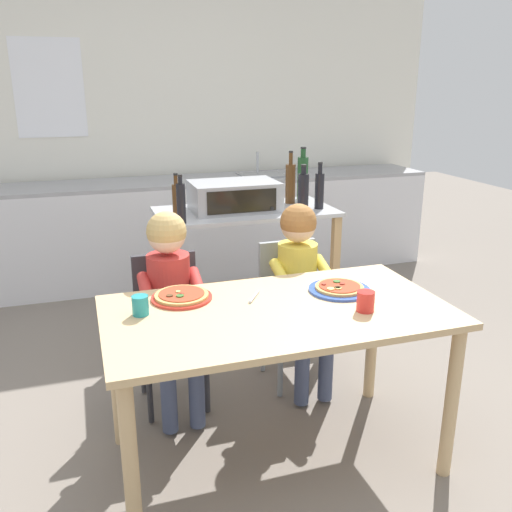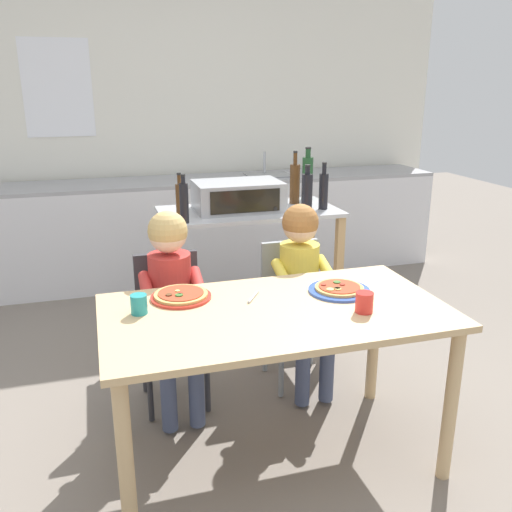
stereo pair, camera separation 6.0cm
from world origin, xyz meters
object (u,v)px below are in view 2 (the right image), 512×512
(bottle_squat_spirits, at_px, (307,192))
(dining_chair_right, at_px, (294,301))
(dining_table, at_px, (276,330))
(bottle_tall_green_wine, at_px, (295,183))
(child_in_yellow_shirt, at_px, (303,274))
(drinking_cup_red, at_px, (364,302))
(bottle_brown_beer, at_px, (324,190))
(bottle_dark_olive_oil, at_px, (307,177))
(bottle_slim_sauce, at_px, (180,199))
(serving_spoon, at_px, (253,297))
(kitchen_island_cart, at_px, (249,253))
(pizza_plate_red_rimmed, at_px, (181,296))
(bottle_clear_vinegar, at_px, (184,202))
(child_in_red_shirt, at_px, (172,288))
(toaster_oven, at_px, (238,196))
(pizza_plate_blue_rimmed, at_px, (339,289))
(drinking_cup_teal, at_px, (139,304))

(bottle_squat_spirits, height_order, dining_chair_right, bottle_squat_spirits)
(dining_table, xyz_separation_m, dining_chair_right, (0.35, 0.69, -0.18))
(bottle_tall_green_wine, bearing_deg, bottle_squat_spirits, -92.98)
(child_in_yellow_shirt, xyz_separation_m, drinking_cup_red, (-0.00, -0.71, 0.12))
(bottle_brown_beer, bearing_deg, bottle_dark_olive_oil, 87.13)
(drinking_cup_red, bearing_deg, bottle_squat_spirits, 79.38)
(bottle_slim_sauce, height_order, dining_chair_right, bottle_slim_sauce)
(dining_chair_right, xyz_separation_m, serving_spoon, (-0.41, -0.54, 0.28))
(kitchen_island_cart, bearing_deg, dining_chair_right, -80.23)
(pizza_plate_red_rimmed, height_order, drinking_cup_red, drinking_cup_red)
(bottle_clear_vinegar, relative_size, child_in_red_shirt, 0.27)
(kitchen_island_cart, relative_size, serving_spoon, 8.26)
(bottle_dark_olive_oil, relative_size, bottle_brown_beer, 1.20)
(bottle_tall_green_wine, xyz_separation_m, child_in_red_shirt, (-0.97, -0.84, -0.35))
(toaster_oven, distance_m, bottle_brown_beer, 0.56)
(bottle_tall_green_wine, height_order, pizza_plate_blue_rimmed, bottle_tall_green_wine)
(dining_table, relative_size, pizza_plate_blue_rimmed, 5.15)
(pizza_plate_red_rimmed, bearing_deg, bottle_slim_sauce, 80.54)
(kitchen_island_cart, relative_size, bottle_slim_sauce, 4.22)
(child_in_red_shirt, distance_m, drinking_cup_teal, 0.48)
(bottle_clear_vinegar, distance_m, child_in_red_shirt, 0.63)
(bottle_tall_green_wine, distance_m, dining_table, 1.56)
(child_in_yellow_shirt, bearing_deg, kitchen_island_cart, 98.19)
(bottle_dark_olive_oil, distance_m, pizza_plate_blue_rimmed, 1.46)
(bottle_squat_spirits, xyz_separation_m, drinking_cup_teal, (-1.16, -1.01, -0.23))
(bottle_tall_green_wine, relative_size, bottle_squat_spirits, 1.19)
(bottle_clear_vinegar, distance_m, pizza_plate_blue_rimmed, 1.13)
(kitchen_island_cart, xyz_separation_m, pizza_plate_red_rimmed, (-0.62, -1.04, 0.16))
(kitchen_island_cart, distance_m, serving_spoon, 1.19)
(pizza_plate_red_rimmed, bearing_deg, bottle_squat_spirits, 42.82)
(toaster_oven, relative_size, bottle_brown_beer, 1.81)
(dining_table, bearing_deg, toaster_oven, 82.23)
(kitchen_island_cart, bearing_deg, drinking_cup_teal, -125.08)
(toaster_oven, xyz_separation_m, bottle_tall_green_wine, (0.42, 0.09, 0.05))
(toaster_oven, relative_size, bottle_squat_spirits, 1.85)
(kitchen_island_cart, relative_size, bottle_brown_beer, 3.79)
(bottle_tall_green_wine, height_order, serving_spoon, bottle_tall_green_wine)
(toaster_oven, distance_m, drinking_cup_red, 1.46)
(bottle_squat_spirits, height_order, bottle_slim_sauce, bottle_squat_spirits)
(bottle_dark_olive_oil, bearing_deg, serving_spoon, -120.54)
(toaster_oven, relative_size, serving_spoon, 3.95)
(bottle_slim_sauce, height_order, dining_table, bottle_slim_sauce)
(toaster_oven, height_order, bottle_clear_vinegar, bottle_clear_vinegar)
(toaster_oven, xyz_separation_m, pizza_plate_red_rimmed, (-0.55, -1.06, -0.23))
(bottle_squat_spirits, xyz_separation_m, child_in_yellow_shirt, (-0.24, -0.56, -0.34))
(dining_chair_right, xyz_separation_m, pizza_plate_blue_rimmed, (-0.00, -0.58, 0.29))
(toaster_oven, height_order, bottle_slim_sauce, bottle_slim_sauce)
(bottle_clear_vinegar, distance_m, serving_spoon, 0.96)
(dining_table, height_order, child_in_red_shirt, child_in_red_shirt)
(bottle_dark_olive_oil, relative_size, serving_spoon, 2.61)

